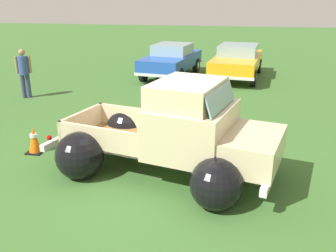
{
  "coord_description": "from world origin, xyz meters",
  "views": [
    {
      "loc": [
        1.48,
        -6.82,
        3.41
      ],
      "look_at": [
        0.0,
        0.7,
        0.72
      ],
      "focal_mm": 39.64,
      "sensor_mm": 36.0,
      "label": 1
    }
  ],
  "objects_px": {
    "vintage_pickup_truck": "(179,138)",
    "spectator_0": "(24,70)",
    "lane_cone_0": "(34,140)",
    "show_car_1": "(237,60)",
    "show_car_0": "(172,59)"
  },
  "relations": [
    {
      "from": "vintage_pickup_truck",
      "to": "spectator_0",
      "type": "bearing_deg",
      "value": 155.47
    },
    {
      "from": "spectator_0",
      "to": "lane_cone_0",
      "type": "height_order",
      "value": "spectator_0"
    },
    {
      "from": "spectator_0",
      "to": "lane_cone_0",
      "type": "xyz_separation_m",
      "value": [
        2.88,
        -4.46,
        -0.66
      ]
    },
    {
      "from": "vintage_pickup_truck",
      "to": "spectator_0",
      "type": "xyz_separation_m",
      "value": [
        -6.3,
        4.86,
        0.22
      ]
    },
    {
      "from": "show_car_0",
      "to": "spectator_0",
      "type": "distance_m",
      "value": 6.36
    },
    {
      "from": "show_car_0",
      "to": "show_car_1",
      "type": "relative_size",
      "value": 0.92
    },
    {
      "from": "show_car_0",
      "to": "spectator_0",
      "type": "xyz_separation_m",
      "value": [
        -4.37,
        -4.61,
        0.2
      ]
    },
    {
      "from": "show_car_0",
      "to": "show_car_1",
      "type": "distance_m",
      "value": 2.89
    },
    {
      "from": "vintage_pickup_truck",
      "to": "spectator_0",
      "type": "distance_m",
      "value": 7.96
    },
    {
      "from": "vintage_pickup_truck",
      "to": "show_car_0",
      "type": "relative_size",
      "value": 1.13
    },
    {
      "from": "show_car_0",
      "to": "lane_cone_0",
      "type": "distance_m",
      "value": 9.2
    },
    {
      "from": "vintage_pickup_truck",
      "to": "lane_cone_0",
      "type": "distance_m",
      "value": 3.48
    },
    {
      "from": "show_car_0",
      "to": "lane_cone_0",
      "type": "bearing_deg",
      "value": -1.67
    },
    {
      "from": "spectator_0",
      "to": "lane_cone_0",
      "type": "distance_m",
      "value": 5.35
    },
    {
      "from": "lane_cone_0",
      "to": "show_car_1",
      "type": "bearing_deg",
      "value": 65.04
    }
  ]
}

